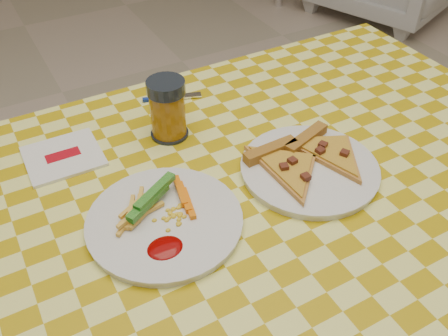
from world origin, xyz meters
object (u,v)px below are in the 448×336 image
at_px(plate_left, 165,222).
at_px(table, 247,230).
at_px(plate_right, 309,170).
at_px(drink_glass, 168,109).

bearing_deg(plate_left, table, -5.84).
xyz_separation_m(table, plate_right, (0.13, 0.01, 0.08)).
bearing_deg(plate_right, plate_left, 178.67).
distance_m(table, plate_right, 0.15).
bearing_deg(plate_left, drink_glass, 64.07).
relative_size(plate_right, drink_glass, 2.02).
bearing_deg(table, plate_right, 3.74).
relative_size(table, plate_right, 5.31).
relative_size(table, plate_left, 5.26).
bearing_deg(drink_glass, plate_right, -52.63).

